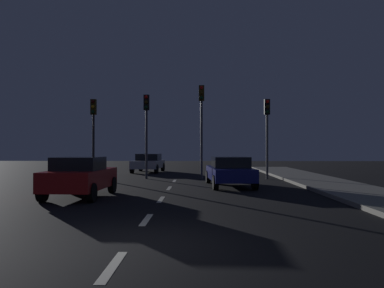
# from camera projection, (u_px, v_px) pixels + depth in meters

# --- Properties ---
(ground_plane) EXTENTS (80.00, 80.00, 0.00)m
(ground_plane) POSITION_uv_depth(u_px,v_px,m) (163.00, 197.00, 14.02)
(ground_plane) COLOR black
(sidewalk_curb_right) EXTENTS (3.00, 40.00, 0.15)m
(sidewalk_curb_right) POSITION_uv_depth(u_px,v_px,m) (370.00, 196.00, 13.90)
(sidewalk_curb_right) COLOR gray
(sidewalk_curb_right) RESTS_ON ground_plane
(lane_stripe_nearest) EXTENTS (0.16, 1.60, 0.01)m
(lane_stripe_nearest) POSITION_uv_depth(u_px,v_px,m) (113.00, 266.00, 5.82)
(lane_stripe_nearest) COLOR silver
(lane_stripe_nearest) RESTS_ON ground_plane
(lane_stripe_second) EXTENTS (0.16, 1.60, 0.01)m
(lane_stripe_second) POSITION_uv_depth(u_px,v_px,m) (146.00, 220.00, 9.62)
(lane_stripe_second) COLOR silver
(lane_stripe_second) RESTS_ON ground_plane
(lane_stripe_third) EXTENTS (0.16, 1.60, 0.01)m
(lane_stripe_third) POSITION_uv_depth(u_px,v_px,m) (161.00, 199.00, 13.42)
(lane_stripe_third) COLOR silver
(lane_stripe_third) RESTS_ON ground_plane
(lane_stripe_fourth) EXTENTS (0.16, 1.60, 0.01)m
(lane_stripe_fourth) POSITION_uv_depth(u_px,v_px,m) (169.00, 188.00, 17.22)
(lane_stripe_fourth) COLOR silver
(lane_stripe_fourth) RESTS_ON ground_plane
(lane_stripe_fifth) EXTENTS (0.16, 1.60, 0.01)m
(lane_stripe_fifth) POSITION_uv_depth(u_px,v_px,m) (174.00, 181.00, 21.01)
(lane_stripe_fifth) COLOR silver
(lane_stripe_fifth) RESTS_ON ground_plane
(traffic_signal_far_left) EXTENTS (0.32, 0.38, 4.65)m
(traffic_signal_far_left) POSITION_uv_depth(u_px,v_px,m) (93.00, 123.00, 22.58)
(traffic_signal_far_left) COLOR #2D2D30
(traffic_signal_far_left) RESTS_ON ground_plane
(traffic_signal_center_left) EXTENTS (0.32, 0.38, 4.91)m
(traffic_signal_center_left) POSITION_uv_depth(u_px,v_px,m) (146.00, 120.00, 22.53)
(traffic_signal_center_left) COLOR #4C4C51
(traffic_signal_center_left) RESTS_ON ground_plane
(traffic_signal_center_right) EXTENTS (0.32, 0.38, 5.45)m
(traffic_signal_center_right) POSITION_uv_depth(u_px,v_px,m) (202.00, 114.00, 22.48)
(traffic_signal_center_right) COLOR #4C4C51
(traffic_signal_center_right) RESTS_ON ground_plane
(traffic_signal_far_right) EXTENTS (0.32, 0.38, 4.64)m
(traffic_signal_far_right) POSITION_uv_depth(u_px,v_px,m) (267.00, 123.00, 22.41)
(traffic_signal_far_right) COLOR #4C4C51
(traffic_signal_far_right) RESTS_ON ground_plane
(car_stopped_ahead) EXTENTS (2.18, 4.55, 1.39)m
(car_stopped_ahead) POSITION_uv_depth(u_px,v_px,m) (230.00, 171.00, 18.09)
(car_stopped_ahead) COLOR navy
(car_stopped_ahead) RESTS_ON ground_plane
(car_adjacent_lane) EXTENTS (1.97, 3.86, 1.47)m
(car_adjacent_lane) POSITION_uv_depth(u_px,v_px,m) (80.00, 176.00, 14.07)
(car_adjacent_lane) COLOR #B21919
(car_adjacent_lane) RESTS_ON ground_plane
(car_oncoming_far) EXTENTS (2.22, 4.01, 1.37)m
(car_oncoming_far) POSITION_uv_depth(u_px,v_px,m) (148.00, 163.00, 28.73)
(car_oncoming_far) COLOR silver
(car_oncoming_far) RESTS_ON ground_plane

